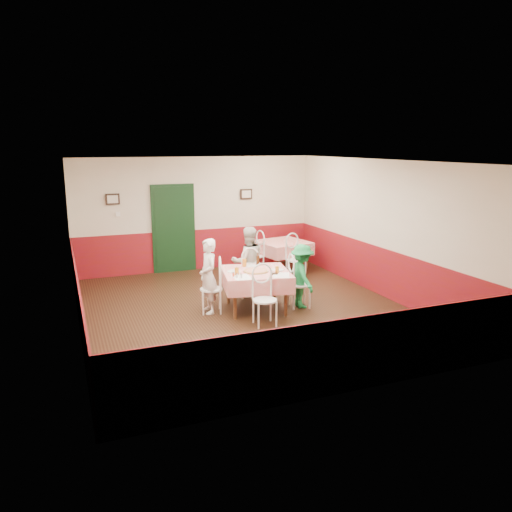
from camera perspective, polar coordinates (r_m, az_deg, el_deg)
name	(u,v)px	position (r m, az deg, el deg)	size (l,w,h in m)	color
floor	(246,310)	(9.58, -1.15, -6.20)	(7.00, 7.00, 0.00)	black
ceiling	(245,161)	(9.07, -1.23, 10.80)	(7.00, 7.00, 0.00)	white
back_wall	(197,214)	(12.52, -6.81, 4.80)	(6.00, 0.10, 2.80)	beige
front_wall	(346,288)	(6.15, 10.29, -3.58)	(6.00, 0.10, 2.80)	beige
left_wall	(74,251)	(8.66, -20.13, 0.59)	(0.10, 7.00, 2.80)	beige
right_wall	(382,228)	(10.63, 14.18, 3.10)	(0.10, 7.00, 2.80)	beige
wainscot_back	(198,249)	(12.66, -6.68, 0.75)	(6.00, 0.03, 1.00)	maroon
wainscot_front	(343,356)	(6.46, 9.90, -11.22)	(6.00, 0.03, 1.00)	maroon
wainscot_left	(79,303)	(8.88, -19.59, -5.08)	(0.03, 7.00, 1.00)	maroon
wainscot_right	(379,270)	(10.80, 13.86, -1.62)	(0.03, 7.00, 1.00)	maroon
door	(174,230)	(12.38, -9.39, 3.00)	(0.96, 0.06, 2.10)	black
picture_left	(113,199)	(12.06, -16.07, 6.26)	(0.32, 0.03, 0.26)	black
picture_right	(246,194)	(12.81, -1.13, 7.09)	(0.32, 0.03, 0.26)	black
thermostat	(118,214)	(12.12, -15.50, 4.65)	(0.10, 0.03, 0.10)	white
main_table	(256,291)	(9.50, 0.00, -3.97)	(1.22, 1.22, 0.77)	red
second_table	(283,257)	(12.34, 3.06, -0.08)	(1.12, 1.12, 0.77)	red
chair_left	(211,289)	(9.37, -5.13, -3.79)	(0.42, 0.42, 0.90)	white
chair_right	(299,285)	(9.66, 4.97, -3.27)	(0.42, 0.42, 0.90)	white
chair_far	(249,275)	(10.29, -0.85, -2.24)	(0.42, 0.42, 0.90)	white
chair_near	(265,300)	(8.68, 1.01, -5.08)	(0.42, 0.42, 0.90)	white
chair_second_a	(254,256)	(12.04, -0.18, -0.02)	(0.42, 0.42, 0.90)	white
chair_second_b	(296,260)	(11.66, 4.60, -0.48)	(0.42, 0.42, 0.90)	white
pizza	(256,271)	(9.34, -0.02, -1.72)	(0.45, 0.45, 0.03)	#B74723
plate_left	(234,271)	(9.34, -2.56, -1.77)	(0.25, 0.25, 0.01)	white
plate_right	(277,270)	(9.46, 2.43, -1.59)	(0.25, 0.25, 0.01)	white
plate_far	(251,266)	(9.77, -0.55, -1.11)	(0.25, 0.25, 0.01)	white
glass_a	(237,271)	(9.09, -2.21, -1.78)	(0.08, 0.08, 0.14)	#BF7219
glass_b	(277,270)	(9.24, 2.42, -1.58)	(0.07, 0.07, 0.13)	#BF7219
glass_c	(244,263)	(9.72, -1.34, -0.78)	(0.08, 0.08, 0.15)	#BF7219
beer_bottle	(258,260)	(9.80, 0.22, -0.42)	(0.06, 0.06, 0.23)	#381C0A
shaker_a	(237,276)	(8.91, -2.18, -2.25)	(0.04, 0.04, 0.09)	silver
shaker_b	(241,276)	(8.88, -1.69, -2.29)	(0.04, 0.04, 0.09)	silver
shaker_c	(233,274)	(8.99, -2.59, -2.10)	(0.04, 0.04, 0.09)	#B23319
menu_left	(242,277)	(8.96, -1.64, -2.44)	(0.30, 0.40, 0.00)	white
menu_right	(281,275)	(9.11, 2.89, -2.20)	(0.30, 0.40, 0.00)	white
wallet	(274,274)	(9.18, 2.10, -2.02)	(0.11, 0.09, 0.02)	black
diner_left	(208,276)	(9.30, -5.47, -2.31)	(0.51, 0.34, 1.41)	gray
diner_far	(248,262)	(10.27, -0.90, -0.66)	(0.71, 0.55, 1.46)	gray
diner_right	(302,276)	(9.63, 5.28, -2.29)	(0.80, 0.46, 1.24)	gray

